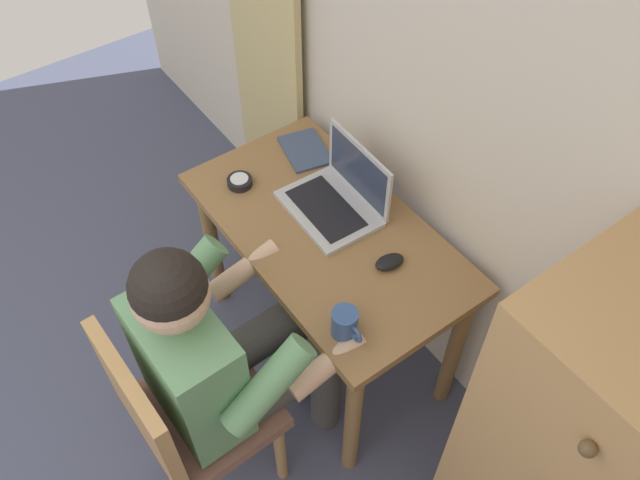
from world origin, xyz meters
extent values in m
cube|color=beige|center=(0.00, 2.20, 1.25)|extent=(4.80, 0.05, 2.50)
cube|color=#CCB77A|center=(-1.02, 2.13, 1.09)|extent=(0.48, 0.03, 2.18)
cube|color=olive|center=(-0.20, 1.84, 0.72)|extent=(1.05, 0.58, 0.03)
cylinder|color=olive|center=(-0.67, 1.61, 0.35)|extent=(0.06, 0.06, 0.71)
cylinder|color=olive|center=(0.27, 1.61, 0.35)|extent=(0.06, 0.06, 0.71)
cylinder|color=olive|center=(-0.67, 2.07, 0.35)|extent=(0.06, 0.06, 0.71)
cylinder|color=olive|center=(0.27, 2.07, 0.35)|extent=(0.06, 0.06, 0.71)
cube|color=tan|center=(0.86, 1.91, 0.66)|extent=(0.57, 0.45, 1.33)
sphere|color=brown|center=(0.86, 1.67, 1.20)|extent=(0.04, 0.04, 0.04)
cube|color=brown|center=(-0.01, 1.22, 0.45)|extent=(0.43, 0.41, 0.05)
cube|color=tan|center=(0.00, 1.04, 0.68)|extent=(0.42, 0.05, 0.42)
cylinder|color=tan|center=(0.16, 1.38, 0.21)|extent=(0.04, 0.04, 0.42)
cylinder|color=tan|center=(-0.18, 1.37, 0.21)|extent=(0.04, 0.04, 0.42)
cylinder|color=tan|center=(-0.17, 1.05, 0.21)|extent=(0.04, 0.04, 0.42)
cylinder|color=#4C4C4C|center=(0.08, 1.44, 0.49)|extent=(0.15, 0.40, 0.14)
cylinder|color=#4C4C4C|center=(-0.10, 1.44, 0.49)|extent=(0.15, 0.40, 0.14)
cylinder|color=#4C4C4C|center=(0.07, 1.64, 0.25)|extent=(0.11, 0.11, 0.49)
cylinder|color=#4C4C4C|center=(-0.11, 1.64, 0.25)|extent=(0.11, 0.11, 0.49)
cube|color=#609366|center=(-0.01, 1.21, 0.72)|extent=(0.37, 0.21, 0.46)
cylinder|color=#609366|center=(0.21, 1.35, 0.81)|extent=(0.10, 0.30, 0.25)
cylinder|color=#609366|center=(-0.23, 1.33, 0.81)|extent=(0.10, 0.30, 0.25)
cylinder|color=#DBAD8E|center=(0.20, 1.55, 0.70)|extent=(0.08, 0.27, 0.11)
cylinder|color=#DBAD8E|center=(-0.24, 1.53, 0.70)|extent=(0.08, 0.27, 0.11)
sphere|color=#DBAD8E|center=(-0.01, 1.22, 1.08)|extent=(0.20, 0.20, 0.20)
sphere|color=black|center=(-0.01, 1.22, 1.11)|extent=(0.20, 0.20, 0.20)
cube|color=#B7BABF|center=(-0.26, 1.89, 0.75)|extent=(0.35, 0.25, 0.02)
cube|color=black|center=(-0.26, 1.88, 0.76)|extent=(0.29, 0.16, 0.00)
cube|color=#B7BABF|center=(-0.26, 2.02, 0.87)|extent=(0.34, 0.02, 0.22)
cube|color=#2D3851|center=(-0.26, 2.01, 0.87)|extent=(0.31, 0.01, 0.18)
ellipsoid|color=black|center=(0.05, 1.91, 0.76)|extent=(0.07, 0.11, 0.03)
cylinder|color=black|center=(-0.55, 1.71, 0.75)|extent=(0.09, 0.09, 0.03)
cylinder|color=silver|center=(-0.55, 1.71, 0.77)|extent=(0.06, 0.06, 0.00)
cube|color=#3D4C6B|center=(-0.56, 2.00, 0.75)|extent=(0.24, 0.20, 0.01)
cylinder|color=#33518C|center=(0.16, 1.64, 0.79)|extent=(0.08, 0.08, 0.09)
torus|color=#33518C|center=(0.21, 1.64, 0.79)|extent=(0.06, 0.01, 0.06)
camera|label=1|loc=(0.95, 0.98, 2.37)|focal=36.13mm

